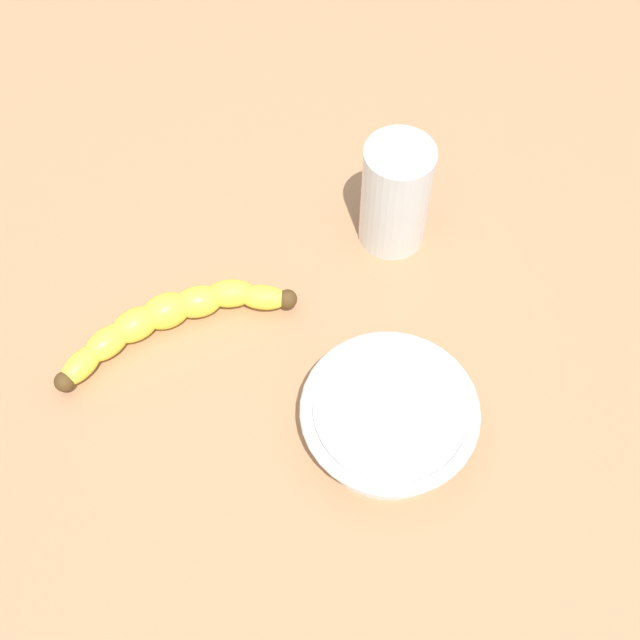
{
  "coord_description": "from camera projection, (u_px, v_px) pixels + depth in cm",
  "views": [
    {
      "loc": [
        -0.72,
        -47.04,
        76.22
      ],
      "look_at": [
        2.98,
        -3.99,
        5.0
      ],
      "focal_mm": 48.29,
      "sensor_mm": 36.0,
      "label": 1
    }
  ],
  "objects": [
    {
      "name": "banana",
      "position": [
        169.0,
        319.0,
        0.84
      ],
      "size": [
        23.18,
        10.76,
        3.52
      ],
      "rotation": [
        0.0,
        0.0,
        3.48
      ],
      "color": "yellow",
      "rests_on": "wooden_tabletop"
    },
    {
      "name": "smoothie_glass",
      "position": [
        396.0,
        196.0,
        0.86
      ],
      "size": [
        7.01,
        7.01,
        12.61
      ],
      "color": "silver",
      "rests_on": "wooden_tabletop"
    },
    {
      "name": "wooden_tabletop",
      "position": [
        288.0,
        307.0,
        0.88
      ],
      "size": [
        120.0,
        120.0,
        3.0
      ],
      "primitive_type": "cube",
      "color": "#B07C54",
      "rests_on": "ground"
    },
    {
      "name": "ceramic_bowl",
      "position": [
        389.0,
        417.0,
        0.77
      ],
      "size": [
        16.08,
        16.08,
        4.69
      ],
      "color": "white",
      "rests_on": "wooden_tabletop"
    }
  ]
}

